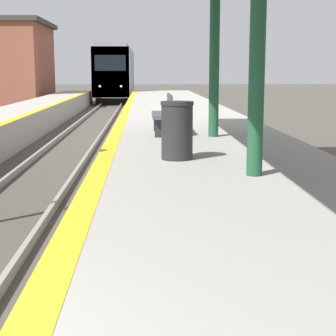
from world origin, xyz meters
TOP-DOWN VIEW (x-y plane):
  - train at (0.00, 46.11)m, footprint 2.68×17.39m
  - trash_bin at (2.87, 7.35)m, footprint 0.55×0.55m
  - bench at (2.80, 11.16)m, footprint 0.44×1.73m

SIDE VIEW (x-z plane):
  - trash_bin at x=2.87m, z-range 0.99..1.95m
  - bench at x=2.80m, z-range 1.01..1.93m
  - train at x=0.00m, z-range 0.04..4.40m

